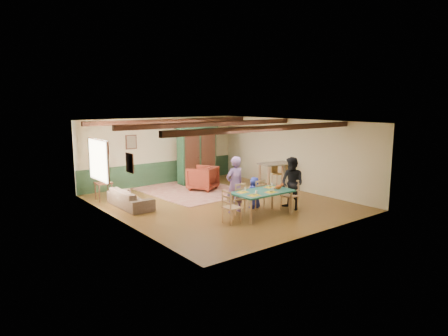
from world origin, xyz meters
TOP-DOWN VIEW (x-y plane):
  - floor at (0.00, 0.00)m, footprint 8.00×8.00m
  - wall_back at (0.00, 4.00)m, footprint 7.00×0.02m
  - wall_left at (-3.50, 0.00)m, footprint 0.02×8.00m
  - wall_right at (3.50, 0.00)m, footprint 0.02×8.00m
  - ceiling at (0.00, 0.00)m, footprint 7.00×8.00m
  - wainscot_back at (0.00, 3.98)m, footprint 6.95×0.03m
  - ceiling_beam_front at (0.00, -2.30)m, footprint 6.95×0.16m
  - ceiling_beam_mid at (0.00, 0.40)m, footprint 6.95×0.16m
  - ceiling_beam_back at (0.00, 3.00)m, footprint 6.95×0.16m
  - window_left at (-3.47, 1.70)m, footprint 0.06×1.60m
  - picture_left_wall at (-3.47, -0.60)m, footprint 0.04×0.42m
  - picture_back_a at (-1.30, 3.97)m, footprint 0.45×0.04m
  - picture_back_b at (-2.40, 3.97)m, footprint 0.38×0.04m
  - dining_table at (0.00, -2.02)m, footprint 1.81×1.01m
  - dining_chair_far_left at (-0.39, -1.30)m, footprint 0.42×0.44m
  - dining_chair_far_right at (0.41, -1.30)m, footprint 0.42×0.44m
  - dining_chair_end_left at (-1.15, -2.01)m, footprint 0.44×0.42m
  - dining_chair_end_right at (1.15, -2.03)m, footprint 0.44×0.42m
  - person_man at (-0.39, -1.22)m, footprint 0.63×0.42m
  - person_woman at (1.25, -2.03)m, footprint 0.63×0.81m
  - person_child at (0.41, -1.22)m, footprint 0.49×0.32m
  - cat at (0.55, -2.13)m, footprint 0.36×0.14m
  - place_setting_near_left at (-0.55, -2.27)m, footprint 0.40×0.30m
  - place_setting_near_center at (0.10, -2.27)m, footprint 0.40×0.30m
  - place_setting_far_left at (-0.54, -1.77)m, footprint 0.40×0.30m
  - place_setting_far_right at (0.56, -1.78)m, footprint 0.40×0.30m
  - area_rug at (0.27, 2.09)m, footprint 3.46×4.02m
  - armoire at (1.17, 3.14)m, footprint 1.73×0.82m
  - armchair at (0.65, 1.98)m, footprint 1.34×1.35m
  - sofa at (-2.63, 1.32)m, footprint 0.78×1.97m
  - end_table at (-2.97, 2.68)m, footprint 0.55×0.55m
  - table_lamp at (-2.97, 2.68)m, footprint 0.34×0.34m
  - counter_table at (2.82, 0.23)m, footprint 1.35×0.90m
  - bar_stool_left at (2.89, 0.23)m, footprint 0.37×0.40m
  - bar_stool_right at (3.27, -0.18)m, footprint 0.40×0.43m

SIDE VIEW (x-z plane):
  - floor at x=0.00m, z-range 0.00..0.00m
  - area_rug at x=0.27m, z-range 0.00..0.01m
  - sofa at x=-2.63m, z-range 0.00..0.57m
  - end_table at x=-2.97m, z-range 0.00..0.63m
  - dining_table at x=0.00m, z-range 0.00..0.75m
  - wainscot_back at x=0.00m, z-range 0.00..0.90m
  - armchair at x=0.65m, z-range 0.00..0.91m
  - dining_chair_far_left at x=-0.39m, z-range 0.00..0.95m
  - dining_chair_far_right at x=0.41m, z-range 0.00..0.95m
  - dining_chair_end_left at x=-1.15m, z-range 0.00..0.95m
  - dining_chair_end_right at x=1.15m, z-range 0.00..0.95m
  - bar_stool_left at x=2.89m, z-range 0.00..1.00m
  - person_child at x=0.41m, z-range 0.00..1.01m
  - bar_stool_right at x=3.27m, z-range 0.00..1.02m
  - counter_table at x=2.82m, z-range 0.00..1.05m
  - place_setting_near_left at x=-0.55m, z-range 0.75..0.86m
  - place_setting_near_center at x=0.10m, z-range 0.75..0.86m
  - place_setting_far_left at x=-0.54m, z-range 0.75..0.86m
  - place_setting_far_right at x=0.56m, z-range 0.75..0.86m
  - person_woman at x=1.25m, z-range 0.00..1.65m
  - cat at x=0.55m, z-range 0.75..0.93m
  - person_man at x=-0.39m, z-range 0.00..1.73m
  - table_lamp at x=-2.97m, z-range 0.63..1.21m
  - armoire at x=1.17m, z-range 0.00..2.36m
  - wall_back at x=0.00m, z-range 0.00..2.70m
  - wall_left at x=-3.50m, z-range 0.00..2.70m
  - wall_right at x=3.50m, z-range 0.00..2.70m
  - window_left at x=-3.47m, z-range 0.90..2.20m
  - picture_back_b at x=-2.40m, z-range 1.41..1.89m
  - picture_left_wall at x=-3.47m, z-range 1.49..2.01m
  - picture_back_a at x=-1.30m, z-range 1.52..2.08m
  - ceiling_beam_front at x=0.00m, z-range 2.53..2.69m
  - ceiling_beam_mid at x=0.00m, z-range 2.53..2.69m
  - ceiling_beam_back at x=0.00m, z-range 2.53..2.69m
  - ceiling at x=0.00m, z-range 2.69..2.71m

